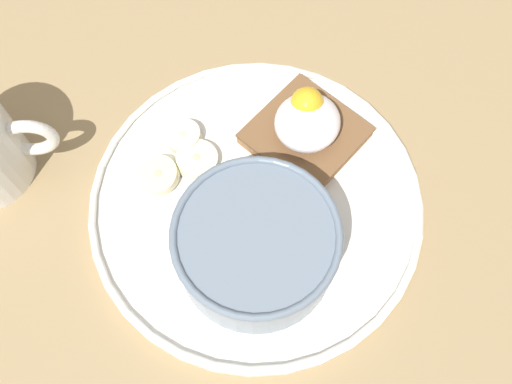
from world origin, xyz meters
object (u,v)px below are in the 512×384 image
at_px(banana_slice_front, 196,161).
at_px(banana_slice_left, 183,137).
at_px(banana_slice_back, 159,175).
at_px(poached_egg, 306,118).
at_px(toast_slice, 304,134).
at_px(oatmeal_bowl, 256,245).

relative_size(banana_slice_front, banana_slice_left, 1.00).
relative_size(banana_slice_left, banana_slice_back, 0.91).
height_order(poached_egg, banana_slice_left, poached_egg).
relative_size(toast_slice, poached_egg, 1.65).
bearing_deg(poached_egg, oatmeal_bowl, 14.93).
bearing_deg(oatmeal_bowl, banana_slice_left, -113.50).
height_order(oatmeal_bowl, poached_egg, oatmeal_bowl).
bearing_deg(oatmeal_bowl, poached_egg, -165.07).
bearing_deg(banana_slice_front, oatmeal_bowl, 67.60).
distance_m(toast_slice, poached_egg, 0.02).
bearing_deg(banana_slice_back, banana_slice_left, -171.16).
bearing_deg(banana_slice_back, oatmeal_bowl, 85.52).
bearing_deg(banana_slice_front, poached_egg, 142.16).
bearing_deg(banana_slice_front, banana_slice_back, -30.97).
distance_m(oatmeal_bowl, poached_egg, 0.12).
bearing_deg(poached_egg, banana_slice_left, -52.24).
relative_size(oatmeal_bowl, toast_slice, 1.34).
height_order(oatmeal_bowl, banana_slice_front, oatmeal_bowl).
height_order(oatmeal_bowl, banana_slice_left, oatmeal_bowl).
bearing_deg(banana_slice_front, banana_slice_left, -117.51).
bearing_deg(banana_slice_left, banana_slice_front, 62.49).
xyz_separation_m(oatmeal_bowl, banana_slice_left, (-0.05, -0.11, -0.02)).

